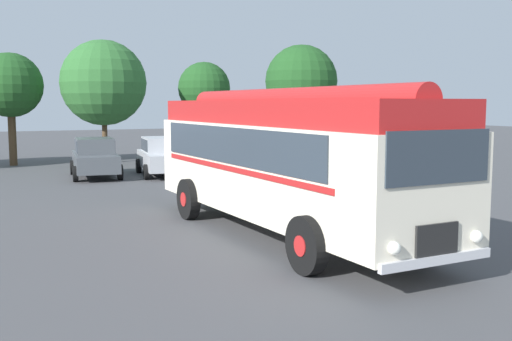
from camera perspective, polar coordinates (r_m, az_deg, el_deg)
The scene contains 8 objects.
ground_plane at distance 14.64m, azimuth 4.01°, elevation -5.96°, with size 120.00×120.00×0.00m, color #474749.
vintage_bus at distance 14.14m, azimuth 2.67°, elevation 1.38°, with size 3.10×10.20×3.49m.
car_near_left at distance 26.39m, azimuth -15.08°, elevation 1.22°, with size 2.31×4.36×1.66m.
car_mid_left at distance 26.47m, azimuth -8.92°, elevation 1.38°, with size 2.38×4.39×1.66m.
tree_left_of_centre at distance 32.61m, azimuth -22.46°, elevation 7.50°, with size 3.23×3.23×5.66m.
tree_centre at distance 32.37m, azimuth -14.49°, elevation 8.02°, with size 4.44×4.44×6.42m.
tree_right_of_centre at distance 34.24m, azimuth -5.04°, elevation 7.74°, with size 2.96×2.96×5.46m.
tree_far_right at distance 37.50m, azimuth 4.36°, elevation 8.46°, with size 4.47×4.47×6.74m.
Camera 1 is at (-7.13, -12.40, 3.13)m, focal length 42.00 mm.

